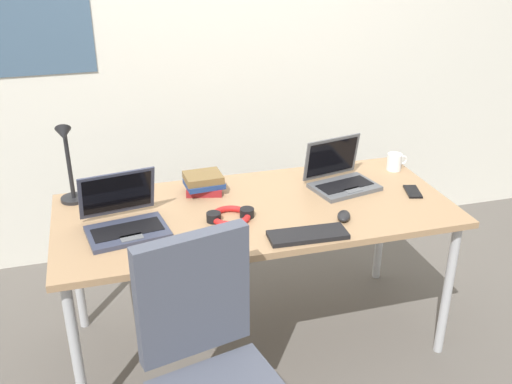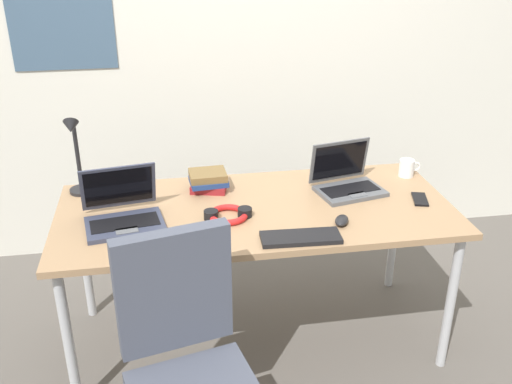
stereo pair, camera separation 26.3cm
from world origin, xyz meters
The scene contains 12 objects.
ground_plane centered at (0.00, 0.00, 0.00)m, with size 12.00×12.00×0.00m, color #56514C.
wall_back centered at (0.00, 1.10, 1.30)m, with size 6.00×0.13×2.60m.
desk centered at (0.00, 0.00, 0.68)m, with size 1.80×0.80×0.74m.
desk_lamp centered at (-0.80, 0.28, 0.94)m, with size 0.12×0.18×0.40m.
laptop_near_lamp centered at (-0.59, -0.04, 0.79)m, with size 0.37×0.34×0.24m.
laptop_center centered at (0.47, 0.12, 0.79)m, with size 0.35×0.31×0.23m.
external_keyboard centered at (0.13, -0.32, 0.75)m, with size 0.33×0.12×0.02m, color black.
computer_mouse centered at (0.34, -0.21, 0.76)m, with size 0.06×0.10×0.03m, color black.
cell_phone centered at (0.77, -0.05, 0.74)m, with size 0.06×0.14×0.01m, color black.
headphones centered at (-0.14, -0.07, 0.76)m, with size 0.21×0.18×0.04m.
book_stack centered at (-0.20, 0.23, 0.79)m, with size 0.19×0.16×0.09m.
coffee_mug centered at (0.82, 0.23, 0.78)m, with size 0.11×0.08×0.09m.
Camera 2 is at (-0.39, -2.35, 1.94)m, focal length 40.96 mm.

